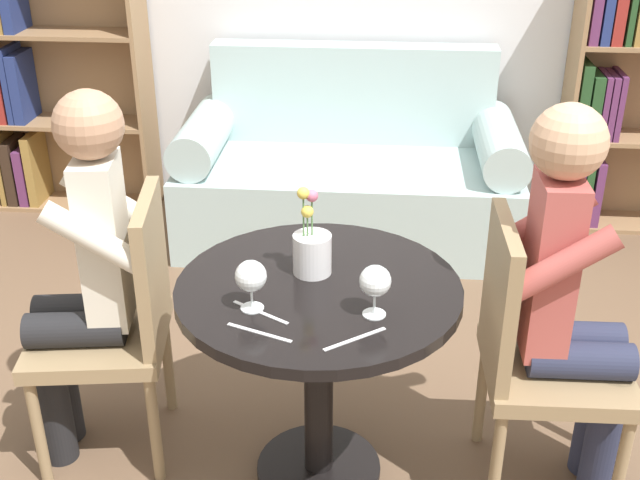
% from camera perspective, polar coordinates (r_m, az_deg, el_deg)
% --- Properties ---
extents(ground_plane, '(16.00, 16.00, 0.00)m').
position_cam_1_polar(ground_plane, '(2.72, -0.09, -16.13)').
color(ground_plane, brown).
extents(round_table, '(0.83, 0.83, 0.70)m').
position_cam_1_polar(round_table, '(2.39, -0.10, -6.61)').
color(round_table, black).
rests_on(round_table, ground_plane).
extents(couch, '(1.66, 0.80, 0.92)m').
position_cam_1_polar(couch, '(4.07, 2.09, 4.47)').
color(couch, '#A8C1C1').
rests_on(couch, ground_plane).
extents(bookshelf_left, '(0.89, 0.28, 1.44)m').
position_cam_1_polar(bookshelf_left, '(4.57, -19.08, 10.85)').
color(bookshelf_left, '#93704C').
rests_on(bookshelf_left, ground_plane).
extents(bookshelf_right, '(0.89, 0.28, 1.44)m').
position_cam_1_polar(bookshelf_right, '(4.36, 21.39, 9.95)').
color(bookshelf_right, '#93704C').
rests_on(bookshelf_right, ground_plane).
extents(chair_left, '(0.48, 0.48, 0.90)m').
position_cam_1_polar(chair_left, '(2.61, -14.06, -5.44)').
color(chair_left, '#937A56').
rests_on(chair_left, ground_plane).
extents(chair_right, '(0.43, 0.43, 0.90)m').
position_cam_1_polar(chair_right, '(2.47, 14.96, -7.53)').
color(chair_right, '#937A56').
rests_on(chair_right, ground_plane).
extents(person_left, '(0.45, 0.38, 1.24)m').
position_cam_1_polar(person_left, '(2.54, -16.49, -2.46)').
color(person_left, black).
rests_on(person_left, ground_plane).
extents(person_right, '(0.42, 0.35, 1.25)m').
position_cam_1_polar(person_right, '(2.41, 17.49, -4.12)').
color(person_right, '#282D47').
rests_on(person_right, ground_plane).
extents(wine_glass_left, '(0.09, 0.09, 0.14)m').
position_cam_1_polar(wine_glass_left, '(2.15, -4.94, -2.68)').
color(wine_glass_left, white).
rests_on(wine_glass_left, round_table).
extents(wine_glass_right, '(0.09, 0.09, 0.15)m').
position_cam_1_polar(wine_glass_right, '(2.12, 3.95, -3.04)').
color(wine_glass_right, white).
rests_on(wine_glass_right, round_table).
extents(flower_vase, '(0.11, 0.11, 0.27)m').
position_cam_1_polar(flower_vase, '(2.33, -0.59, -0.68)').
color(flower_vase, silver).
rests_on(flower_vase, round_table).
extents(knife_left_setting, '(0.17, 0.11, 0.00)m').
position_cam_1_polar(knife_left_setting, '(2.18, -4.26, -5.15)').
color(knife_left_setting, silver).
rests_on(knife_left_setting, round_table).
extents(fork_left_setting, '(0.18, 0.08, 0.00)m').
position_cam_1_polar(fork_left_setting, '(2.09, -4.34, -6.58)').
color(fork_left_setting, silver).
rests_on(fork_left_setting, round_table).
extents(knife_right_setting, '(0.16, 0.12, 0.00)m').
position_cam_1_polar(knife_right_setting, '(2.07, 2.50, -7.05)').
color(knife_right_setting, silver).
rests_on(knife_right_setting, round_table).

